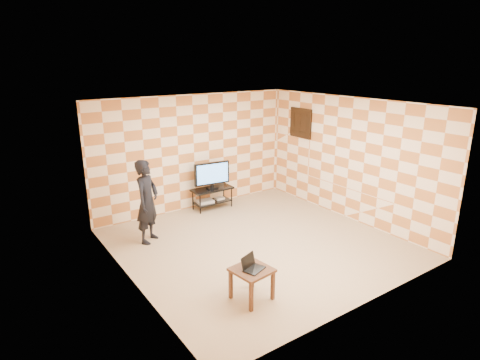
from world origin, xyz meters
The scene contains 14 objects.
floor centered at (0.00, 0.00, 0.00)m, with size 5.00×5.00×0.00m, color tan.
wall_back centered at (0.00, 2.50, 1.35)m, with size 5.00×0.02×2.70m, color beige.
wall_front centered at (0.00, -2.50, 1.35)m, with size 5.00×0.02×2.70m, color beige.
wall_left centered at (-2.50, 0.00, 1.35)m, with size 0.02×5.00×2.70m, color beige.
wall_right centered at (2.50, 0.00, 1.35)m, with size 0.02×5.00×2.70m, color beige.
ceiling centered at (0.00, 0.00, 2.70)m, with size 5.00×5.00×0.02m, color white.
wall_art centered at (2.47, 1.55, 1.95)m, with size 0.04×0.72×0.72m.
tv_stand centered at (0.28, 2.18, 0.37)m, with size 0.99×0.44×0.50m.
tv centered at (0.28, 2.17, 0.85)m, with size 0.88×0.19×0.64m.
dvd_player centered at (0.08, 2.19, 0.20)m, with size 0.39×0.28×0.06m, color silver.
game_console centered at (0.50, 2.20, 0.20)m, with size 0.22×0.16×0.05m, color silver.
side_table centered at (-1.20, -1.44, 0.41)m, with size 0.60×0.60×0.50m.
laptop centered at (-1.20, -1.44, 0.55)m, with size 0.38×0.34×0.21m.
person centered at (-1.68, 1.32, 0.83)m, with size 0.60×0.40×1.65m, color black.
Camera 1 is at (-4.34, -5.68, 3.47)m, focal length 30.00 mm.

